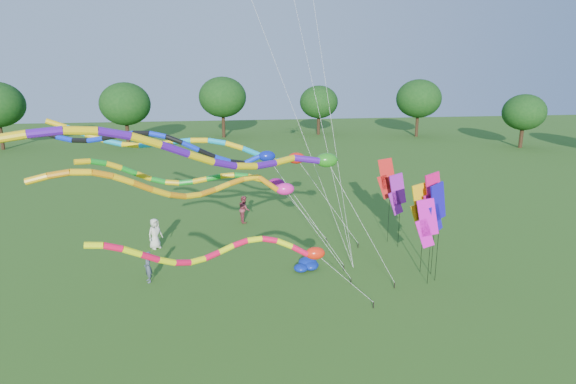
{
  "coord_description": "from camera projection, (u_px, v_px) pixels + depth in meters",
  "views": [
    {
      "loc": [
        -4.32,
        -18.07,
        10.22
      ],
      "look_at": [
        -1.1,
        2.64,
        4.8
      ],
      "focal_mm": 30.0,
      "sensor_mm": 36.0,
      "label": 1
    }
  ],
  "objects": [
    {
      "name": "tube_kite_green",
      "position": [
        212.0,
        178.0,
        25.67
      ],
      "size": [
        12.97,
        2.66,
        6.51
      ],
      "rotation": [
        0.0,
        0.0,
        0.2
      ],
      "color": "black",
      "rests_on": "ground"
    },
    {
      "name": "person_b",
      "position": [
        148.0,
        267.0,
        23.51
      ],
      "size": [
        0.55,
        0.66,
        1.56
      ],
      "primitive_type": "imported",
      "rotation": [
        0.0,
        0.0,
        -1.21
      ],
      "color": "#404759",
      "rests_on": "ground"
    },
    {
      "name": "person_c",
      "position": [
        244.0,
        209.0,
        32.63
      ],
      "size": [
        0.81,
        0.98,
        1.85
      ],
      "primitive_type": "imported",
      "rotation": [
        0.0,
        0.0,
        1.7
      ],
      "color": "#8D333E",
      "rests_on": "ground"
    },
    {
      "name": "banner_pole_red",
      "position": [
        386.0,
        179.0,
        28.2
      ],
      "size": [
        1.12,
        0.46,
        5.18
      ],
      "rotation": [
        0.0,
        0.0,
        -0.34
      ],
      "color": "black",
      "rests_on": "ground"
    },
    {
      "name": "tree_ring",
      "position": [
        298.0,
        194.0,
        18.66
      ],
      "size": [
        119.86,
        120.5,
        9.6
      ],
      "color": "#382314",
      "rests_on": "ground"
    },
    {
      "name": "blue_nylon_heap",
      "position": [
        309.0,
        266.0,
        25.07
      ],
      "size": [
        1.64,
        1.5,
        0.46
      ],
      "color": "#0B249A",
      "rests_on": "ground"
    },
    {
      "name": "banner_pole_orange",
      "position": [
        420.0,
        207.0,
        23.86
      ],
      "size": [
        1.16,
        0.22,
        4.79
      ],
      "rotation": [
        0.0,
        0.0,
        0.12
      ],
      "color": "black",
      "rests_on": "ground"
    },
    {
      "name": "tube_kite_orange",
      "position": [
        206.0,
        186.0,
        18.7
      ],
      "size": [
        12.22,
        4.66,
        7.5
      ],
      "rotation": [
        0.0,
        0.0,
        0.34
      ],
      "color": "black",
      "rests_on": "ground"
    },
    {
      "name": "banner_pole_magenta_a",
      "position": [
        427.0,
        223.0,
        22.73
      ],
      "size": [
        1.16,
        0.27,
        4.35
      ],
      "rotation": [
        0.0,
        0.0,
        -0.16
      ],
      "color": "black",
      "rests_on": "ground"
    },
    {
      "name": "banner_pole_magenta_b",
      "position": [
        433.0,
        197.0,
        23.52
      ],
      "size": [
        1.15,
        0.33,
        5.37
      ],
      "rotation": [
        0.0,
        0.0,
        0.22
      ],
      "color": "black",
      "rests_on": "ground"
    },
    {
      "name": "tube_kite_purple",
      "position": [
        208.0,
        153.0,
        16.53
      ],
      "size": [
        15.92,
        6.28,
        9.25
      ],
      "rotation": [
        0.0,
        0.0,
        0.38
      ],
      "color": "black",
      "rests_on": "ground"
    },
    {
      "name": "tube_kite_blue",
      "position": [
        185.0,
        148.0,
        22.2
      ],
      "size": [
        13.98,
        1.36,
        8.07
      ],
      "rotation": [
        0.0,
        0.0,
        -0.01
      ],
      "color": "black",
      "rests_on": "ground"
    },
    {
      "name": "person_a",
      "position": [
        155.0,
        234.0,
        27.88
      ],
      "size": [
        1.04,
        1.01,
        1.8
      ],
      "primitive_type": "imported",
      "rotation": [
        0.0,
        0.0,
        0.71
      ],
      "color": "beige",
      "rests_on": "ground"
    },
    {
      "name": "banner_pole_violet",
      "position": [
        397.0,
        194.0,
        27.45
      ],
      "size": [
        1.16,
        0.21,
        4.48
      ],
      "rotation": [
        0.0,
        0.0,
        0.11
      ],
      "color": "black",
      "rests_on": "ground"
    },
    {
      "name": "tube_kite_red",
      "position": [
        242.0,
        251.0,
        18.19
      ],
      "size": [
        10.77,
        3.03,
        5.26
      ],
      "rotation": [
        0.0,
        0.0,
        0.22
      ],
      "color": "black",
      "rests_on": "ground"
    },
    {
      "name": "tube_kite_cyan",
      "position": [
        208.0,
        148.0,
        25.1
      ],
      "size": [
        16.0,
        1.14,
        8.3
      ],
      "rotation": [
        0.0,
        0.0,
        0.03
      ],
      "color": "black",
      "rests_on": "ground"
    },
    {
      "name": "ground",
      "position": [
        323.0,
        315.0,
        20.48
      ],
      "size": [
        160.0,
        160.0,
        0.0
      ],
      "primitive_type": "plane",
      "color": "#255616",
      "rests_on": "ground"
    },
    {
      "name": "banner_pole_blue_a",
      "position": [
        437.0,
        208.0,
        22.77
      ],
      "size": [
        1.09,
        0.54,
        5.06
      ],
      "rotation": [
        0.0,
        0.0,
        0.42
      ],
      "color": "black",
      "rests_on": "ground"
    }
  ]
}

